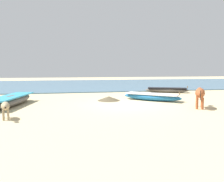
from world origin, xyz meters
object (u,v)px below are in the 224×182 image
fishing_boat_1 (167,90)px  fishing_boat_0 (11,100)px  calf_near_dun (5,107)px  fishing_boat_5 (152,97)px  cow_adult_rust (200,94)px

fishing_boat_1 → fishing_boat_0: bearing=-136.8°
fishing_boat_0 → calf_near_dun: fishing_boat_0 is taller
fishing_boat_5 → fishing_boat_1: bearing=92.7°
cow_adult_rust → fishing_boat_0: bearing=107.5°
fishing_boat_0 → fishing_boat_1: (11.55, 4.48, -0.07)m
calf_near_dun → fishing_boat_1: bearing=109.0°
fishing_boat_5 → cow_adult_rust: (1.50, -2.94, 0.51)m
fishing_boat_5 → cow_adult_rust: bearing=-23.6°
fishing_boat_1 → cow_adult_rust: size_ratio=2.50×
fishing_boat_5 → calf_near_dun: size_ratio=3.29×
fishing_boat_0 → calf_near_dun: bearing=22.2°
cow_adult_rust → calf_near_dun: 9.29m
fishing_boat_5 → cow_adult_rust: 3.34m
fishing_boat_0 → calf_near_dun: 3.41m
fishing_boat_5 → cow_adult_rust: cow_adult_rust is taller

